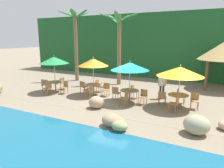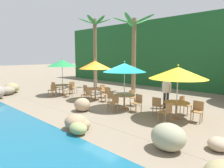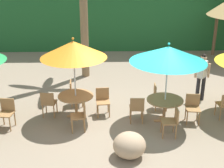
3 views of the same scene
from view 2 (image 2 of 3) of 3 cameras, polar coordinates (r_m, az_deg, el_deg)
ground_plane at (r=11.33m, az=-0.54°, el=-6.02°), size 120.00×120.00×0.00m
terrace_deck at (r=11.33m, az=-0.54°, el=-6.00°), size 18.00×5.20×0.01m
foliage_backdrop at (r=18.54m, az=19.48°, el=8.25°), size 28.00×2.40×6.00m
rock_seawall at (r=10.90m, az=-19.92°, el=-5.14°), size 17.64×3.15×0.90m
umbrella_green at (r=14.36m, az=-14.07°, el=5.79°), size 2.02×2.02×2.61m
dining_table_green at (r=14.51m, az=-13.86°, el=-0.73°), size 1.10×1.10×0.74m
chair_green_seaward at (r=13.80m, az=-12.03°, el=-1.53°), size 0.47×0.48×0.87m
chair_green_inland at (r=15.01m, az=-11.13°, el=-0.76°), size 0.46×0.45×0.87m
chair_green_left at (r=15.16m, az=-16.03°, el=-0.83°), size 0.45×0.46×0.87m
chair_green_right at (r=13.99m, az=-16.50°, el=-1.55°), size 0.44×0.43×0.87m
umbrella_orange at (r=12.41m, az=-4.89°, el=5.47°), size 1.97×1.97×2.57m
dining_table_orange at (r=12.57m, az=-4.81°, el=-1.81°), size 1.10×1.10×0.74m
chair_orange_seaward at (r=12.10m, az=-1.58°, el=-2.65°), size 0.46×0.46×0.87m
chair_orange_inland at (r=13.24m, az=-2.42°, el=-1.75°), size 0.44×0.44×0.87m
chair_orange_left at (r=13.24m, az=-7.23°, el=-1.81°), size 0.47×0.47×0.87m
chair_orange_right at (r=11.91m, az=-7.15°, el=-2.88°), size 0.48×0.47×0.87m
umbrella_teal at (r=10.23m, az=3.59°, el=4.69°), size 2.22×2.22×2.49m
dining_table_teal at (r=10.43m, az=3.52°, el=-3.79°), size 1.10×1.10×0.74m
chair_teal_seaward at (r=9.92m, az=7.25°, el=-5.03°), size 0.47×0.48×0.87m
chair_teal_inland at (r=11.14m, az=6.15°, el=-3.61°), size 0.45×0.44×0.87m
chair_teal_left at (r=10.96m, az=-0.11°, el=-3.74°), size 0.43×0.44×0.87m
chair_teal_right at (r=9.79m, az=0.53°, el=-5.14°), size 0.44×0.44×0.87m
umbrella_yellow at (r=8.97m, az=18.30°, el=3.04°), size 2.46×2.46×2.38m
dining_table_yellow at (r=9.19m, az=17.92°, el=-5.74°), size 1.10×1.10×0.74m
chair_yellow_seaward at (r=9.08m, az=23.20°, el=-6.82°), size 0.47×0.48×0.87m
chair_yellow_inland at (r=9.98m, az=19.87°, el=-5.36°), size 0.45×0.45×0.87m
chair_yellow_left at (r=9.45m, az=12.85°, el=-5.82°), size 0.46×0.47×0.87m
chair_yellow_right at (r=8.48m, az=15.27°, el=-7.47°), size 0.47×0.47×0.87m
palm_tree_nearest at (r=17.62m, az=-4.90°, el=11.60°), size 2.72×2.69×6.03m
palm_tree_second at (r=15.12m, az=6.23°, el=11.58°), size 3.05×3.15×5.67m
waiter_in_white at (r=10.75m, az=15.24°, el=-1.68°), size 0.52×0.39×1.70m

